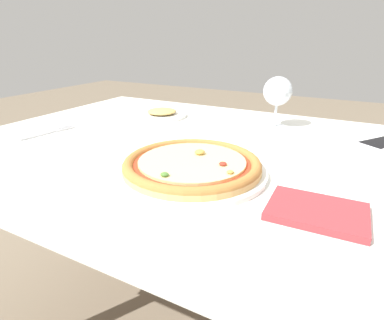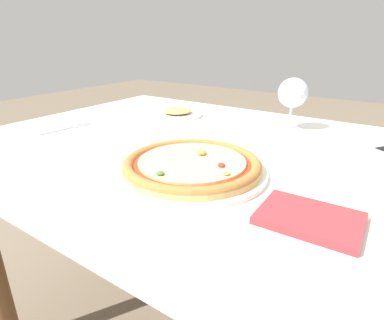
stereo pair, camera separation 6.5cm
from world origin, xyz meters
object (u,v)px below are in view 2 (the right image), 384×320
Objects in this scene: dining_table at (221,181)px; side_plate at (177,113)px; pizza_plate at (192,166)px; fork at (66,128)px; wine_glass_far_left at (293,94)px.

side_plate is (-0.30, 0.22, 0.09)m from dining_table.
dining_table is 4.46× the size of pizza_plate.
pizza_plate is 0.51m from fork.
wine_glass_far_left is at bearing 82.52° from pizza_plate.
wine_glass_far_left reaches higher than side_plate.
side_plate is (-0.32, 0.38, -0.01)m from pizza_plate.
fork is 1.11× the size of wine_glass_far_left.
fork is at bearing -119.06° from side_plate.
dining_table is at bearing -105.32° from wine_glass_far_left.
pizza_plate is at bearing -49.70° from side_plate.
dining_table is 8.06× the size of fork.
wine_glass_far_left reaches higher than fork.
pizza_plate is 1.81× the size of fork.
pizza_plate is 2.00× the size of wine_glass_far_left.
side_plate reaches higher than fork.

